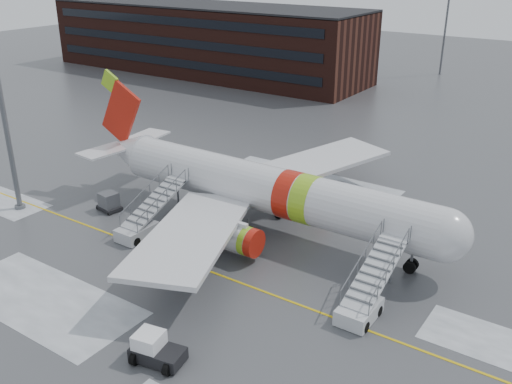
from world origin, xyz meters
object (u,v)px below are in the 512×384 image
Objects in this scene: uld_container at (109,202)px; pushback_tug at (155,349)px; airstair_fwd at (365,298)px; airstair_aft at (143,222)px; airliner at (260,188)px.

pushback_tug is at bearing -35.64° from uld_container.
pushback_tug is 1.45× the size of uld_container.
airstair_aft is at bearing 180.00° from airstair_fwd.
pushback_tug is at bearing -125.66° from airstair_fwd.
airstair_aft reaches higher than uld_container.
airstair_aft is 6.06m from uld_container.
airliner is 10.87× the size of pushback_tug.
airstair_fwd reaches higher than uld_container.
airstair_fwd is at bearing 0.00° from airstair_aft.
uld_container is at bearing 164.31° from airstair_aft.
uld_container is at bearing -158.94° from airliner.
pushback_tug is 21.29m from uld_container.
pushback_tug reaches higher than uld_container.
airstair_aft is 3.46× the size of uld_container.
airliner is 4.55× the size of airstair_aft.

